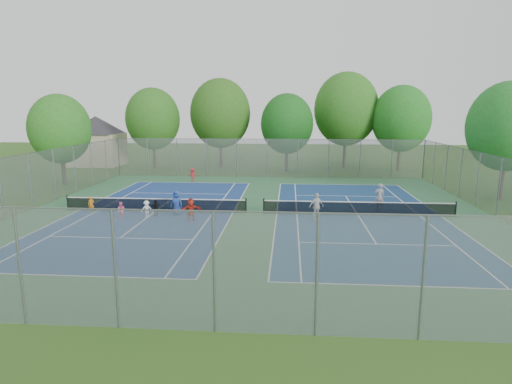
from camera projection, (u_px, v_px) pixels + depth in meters
ground at (255, 213)px, 29.46m from camera, size 120.00×120.00×0.00m
court_pad at (255, 213)px, 29.46m from camera, size 32.00×32.00×0.01m
court_left at (156, 211)px, 29.99m from camera, size 10.97×23.77×0.01m
court_right at (358, 215)px, 28.93m from camera, size 10.97×23.77×0.01m
net_left at (155, 205)px, 29.91m from camera, size 12.87×0.10×0.91m
net_right at (358, 209)px, 28.84m from camera, size 12.87×0.10×0.91m
fence_north at (267, 158)px, 44.74m from camera, size 32.00×0.10×4.00m
fence_south at (214, 273)px, 13.42m from camera, size 32.00×0.10×4.00m
fence_west at (30, 182)px, 30.30m from camera, size 0.10×32.00×4.00m
fence_east at (499, 188)px, 27.86m from camera, size 0.10×32.00×4.00m
house at (96, 132)px, 53.82m from camera, size 11.03×11.03×7.30m
tree_nw at (153, 119)px, 50.93m from camera, size 6.40×6.40×9.58m
tree_nl at (220, 113)px, 51.18m from camera, size 7.20×7.20×10.69m
tree_nc at (287, 124)px, 48.83m from camera, size 6.00×6.00×8.85m
tree_nr at (346, 109)px, 50.92m from camera, size 7.60×7.60×11.42m
tree_ne at (401, 119)px, 48.71m from camera, size 6.60×6.60×9.77m
tree_side_w at (60, 129)px, 39.70m from camera, size 5.60×5.60×8.47m
tree_side_e at (508, 127)px, 32.79m from camera, size 6.00×6.00×9.20m
ball_crate at (153, 206)px, 31.14m from camera, size 0.41×0.41×0.27m
ball_hopper at (191, 206)px, 30.56m from camera, size 0.25×0.25×0.48m
student_a at (91, 204)px, 29.63m from camera, size 0.44×0.31×1.13m
student_b at (121, 211)px, 27.75m from camera, size 0.58×0.46×1.15m
student_c at (147, 209)px, 28.18m from camera, size 0.83×0.62×1.15m
student_d at (156, 208)px, 28.56m from camera, size 0.70×0.35×1.14m
student_e at (177, 203)px, 28.79m from camera, size 0.91×0.68×1.68m
student_f at (191, 210)px, 27.25m from camera, size 1.45×0.91×1.50m
child_far_baseline at (193, 175)px, 42.11m from camera, size 0.92×0.60×1.33m
instructor at (379, 197)px, 30.31m from camera, size 0.74×0.52×1.91m
teen_court_b at (316, 206)px, 27.54m from camera, size 1.12×0.86×1.78m
tennis_ball_0 at (174, 230)px, 25.22m from camera, size 0.07×0.07×0.07m
tennis_ball_1 at (83, 224)px, 26.55m from camera, size 0.07×0.07×0.07m
tennis_ball_2 at (115, 235)px, 24.21m from camera, size 0.07×0.07×0.07m
tennis_ball_3 at (150, 217)px, 28.39m from camera, size 0.07×0.07×0.07m
tennis_ball_4 at (120, 215)px, 28.90m from camera, size 0.07×0.07×0.07m
tennis_ball_5 at (116, 220)px, 27.46m from camera, size 0.07×0.07×0.07m
tennis_ball_6 at (77, 225)px, 26.38m from camera, size 0.07×0.07×0.07m
tennis_ball_7 at (120, 214)px, 29.06m from camera, size 0.07×0.07×0.07m
tennis_ball_8 at (100, 232)px, 24.84m from camera, size 0.07×0.07×0.07m
tennis_ball_9 at (204, 219)px, 27.76m from camera, size 0.07×0.07×0.07m
tennis_ball_10 at (109, 228)px, 25.74m from camera, size 0.07×0.07×0.07m
tennis_ball_11 at (140, 234)px, 24.53m from camera, size 0.07×0.07×0.07m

